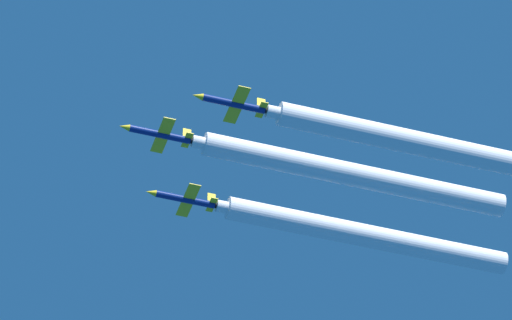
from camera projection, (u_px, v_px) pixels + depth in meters
jet_lead at (158, 134)px, 253.11m from camera, size 7.54×10.98×2.64m
jet_left_wingman at (232, 103)px, 245.82m from camera, size 7.54×10.98×2.64m
jet_right_wingman at (183, 199)px, 260.52m from camera, size 7.54×10.98×2.64m
smoke_trail_lead at (350, 174)px, 259.65m from camera, size 3.47×48.18×3.47m
smoke_trail_left_wingman at (430, 146)px, 252.44m from camera, size 3.47×48.91×3.47m
smoke_trail_right_wingman at (363, 235)px, 266.82m from camera, size 3.47×46.02×3.47m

